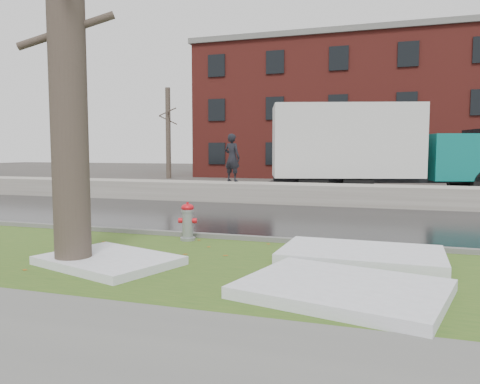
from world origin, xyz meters
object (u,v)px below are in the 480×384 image
(box_truck, at_px, (374,148))
(worker, at_px, (232,158))
(fire_hydrant, at_px, (188,220))
(tree, at_px, (67,36))

(box_truck, height_order, worker, box_truck)
(fire_hydrant, distance_m, box_truck, 12.59)
(fire_hydrant, distance_m, worker, 9.00)
(fire_hydrant, distance_m, tree, 4.38)
(box_truck, bearing_deg, fire_hydrant, -121.94)
(fire_hydrant, height_order, worker, worker)
(fire_hydrant, relative_size, tree, 0.11)
(tree, bearing_deg, worker, 95.32)
(tree, distance_m, box_truck, 15.38)
(tree, bearing_deg, fire_hydrant, 70.71)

